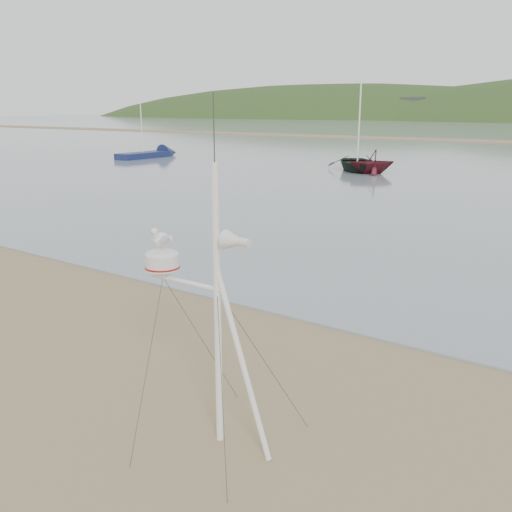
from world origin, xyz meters
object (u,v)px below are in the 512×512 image
Objects in this scene: mast_rig at (213,366)px; boat_dark at (359,133)px; sailboat_blue_near at (157,154)px; boat_red at (373,151)px.

boat_dark reaches higher than mast_rig.
sailboat_blue_near is at bearing 135.44° from mast_rig.
boat_red is (1.50, -1.05, -1.06)m from boat_dark.
mast_rig is at bearing -102.42° from boat_dark.
mast_rig is at bearing -24.53° from boat_red.
sailboat_blue_near reaches higher than boat_dark.
boat_dark is (-11.41, 29.73, 1.51)m from mast_rig.
boat_dark reaches higher than boat_red.
sailboat_blue_near is (-30.47, 30.01, -0.74)m from mast_rig.
mast_rig is 1.48× the size of boat_red.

